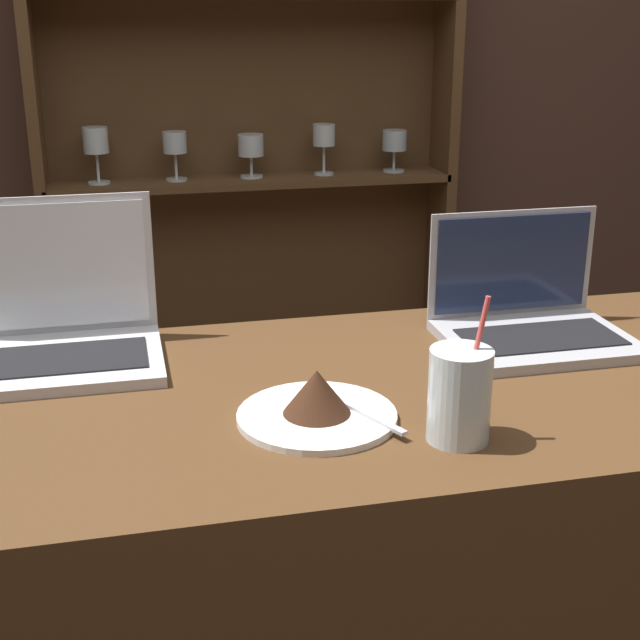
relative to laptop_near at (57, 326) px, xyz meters
name	(u,v)px	position (x,y,z in m)	size (l,w,h in m)	color
back_wall	(231,81)	(0.45, 1.18, 0.29)	(7.00, 0.06, 2.70)	#4C3328
back_shelf	(251,193)	(0.49, 1.10, -0.02)	(1.17, 0.18, 1.97)	brown
laptop_near	(57,326)	(0.00, 0.00, 0.00)	(0.33, 0.25, 0.25)	silver
laptop_far	(529,315)	(0.79, -0.09, -0.01)	(0.31, 0.24, 0.21)	#ADADB2
cake_plate	(317,403)	(0.36, -0.32, -0.03)	(0.22, 0.22, 0.07)	white
water_glass	(460,395)	(0.53, -0.42, 0.01)	(0.08, 0.08, 0.20)	silver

